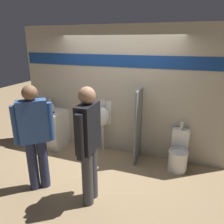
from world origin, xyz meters
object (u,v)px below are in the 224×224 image
object	(u,v)px
toilet	(178,154)
person_with_lanyard	(89,142)
urinal_near_counter	(103,117)
person_in_vest	(35,134)
cell_phone	(52,113)
sink_basin	(47,107)

from	to	relation	value
toilet	person_with_lanyard	distance (m)	1.97
urinal_near_counter	person_in_vest	distance (m)	1.66
cell_phone	toilet	xyz separation A→B (m)	(2.76, 0.11, -0.55)
urinal_near_counter	toilet	distance (m)	1.73
cell_phone	person_in_vest	xyz separation A→B (m)	(0.60, -1.29, 0.11)
sink_basin	person_with_lanyard	xyz separation A→B (m)	(1.79, -1.45, 0.09)
cell_phone	person_in_vest	distance (m)	1.43
sink_basin	person_with_lanyard	distance (m)	2.30
urinal_near_counter	person_with_lanyard	world-z (taller)	person_with_lanyard
urinal_near_counter	person_in_vest	world-z (taller)	person_in_vest
sink_basin	person_with_lanyard	size ratio (longest dim) A/B	0.18
person_in_vest	person_with_lanyard	world-z (taller)	person_with_lanyard
cell_phone	toilet	size ratio (longest dim) A/B	0.15
urinal_near_counter	person_in_vest	size ratio (longest dim) A/B	0.68
urinal_near_counter	person_with_lanyard	bearing A→B (deg)	-74.41
urinal_near_counter	toilet	world-z (taller)	urinal_near_counter
cell_phone	urinal_near_counter	distance (m)	1.15
toilet	person_with_lanyard	bearing A→B (deg)	-131.09
cell_phone	urinal_near_counter	xyz separation A→B (m)	(1.11, 0.27, -0.05)
sink_basin	person_in_vest	xyz separation A→B (m)	(0.84, -1.46, 0.06)
toilet	sink_basin	bearing A→B (deg)	178.84
toilet	person_in_vest	size ratio (longest dim) A/B	0.51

